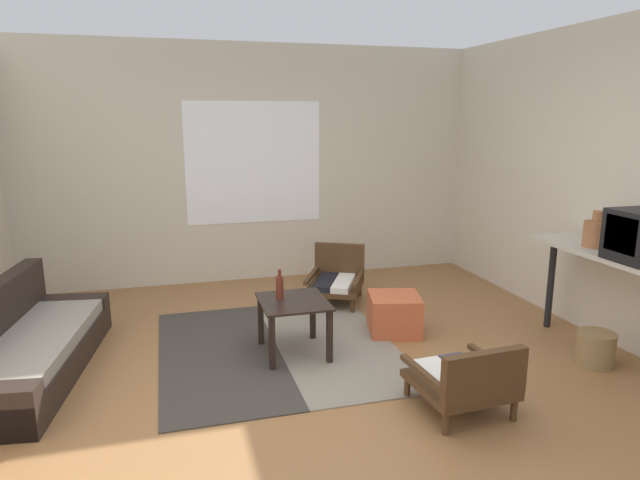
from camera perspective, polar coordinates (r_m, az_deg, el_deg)
ground_plane at (r=4.00m, az=0.79°, el=-15.74°), size 7.80×7.80×0.00m
far_wall_with_window at (r=6.53m, az=-6.88°, el=7.69°), size 5.60×0.13×2.70m
side_wall_right at (r=5.21m, az=29.17°, el=4.98°), size 0.12×6.60×2.70m
area_rug at (r=4.74m, az=-4.37°, el=-10.96°), size 1.91×2.14×0.01m
couch at (r=4.74m, az=-28.05°, el=-9.78°), size 0.94×1.98×0.67m
coffee_table at (r=4.51m, az=-2.73°, el=-7.35°), size 0.53×0.59×0.46m
armchair_by_window at (r=5.83m, az=1.67°, el=-3.85°), size 0.77×0.81×0.56m
armchair_striped_foreground at (r=3.81m, az=14.73°, el=-13.64°), size 0.61×0.62×0.51m
ottoman_orange at (r=5.04m, az=7.63°, el=-7.54°), size 0.53×0.53×0.34m
console_shelf at (r=4.81m, az=28.75°, el=-2.45°), size 0.45×1.71×0.87m
clay_vase at (r=4.98m, az=26.61°, el=0.66°), size 0.22×0.22×0.29m
glass_bottle at (r=4.49m, az=-4.16°, el=-4.80°), size 0.06×0.06×0.25m
wicker_basket at (r=4.89m, az=26.42°, el=-9.95°), size 0.29×0.29×0.26m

